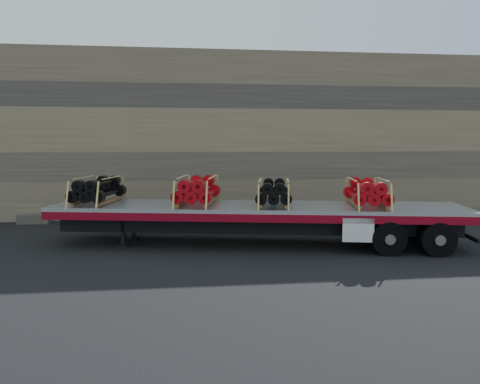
% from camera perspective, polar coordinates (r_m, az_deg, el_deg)
% --- Properties ---
extents(ground, '(120.00, 120.00, 0.00)m').
position_cam_1_polar(ground, '(15.03, 1.29, -6.20)').
color(ground, black).
rests_on(ground, ground).
extents(rock_wall, '(44.00, 3.00, 7.00)m').
position_cam_1_polar(rock_wall, '(21.14, -1.25, 6.90)').
color(rock_wall, '#7A6B54').
rests_on(rock_wall, ground).
extents(trailer, '(12.88, 4.91, 1.26)m').
position_cam_1_polar(trailer, '(14.63, 2.03, -4.02)').
color(trailer, '#B3B6BB').
rests_on(trailer, ground).
extents(bundle_front, '(1.54, 2.41, 0.79)m').
position_cam_1_polar(bundle_front, '(15.54, -16.93, 0.14)').
color(bundle_front, black).
rests_on(bundle_front, trailer).
extents(bundle_midfront, '(1.61, 2.52, 0.83)m').
position_cam_1_polar(bundle_midfront, '(14.68, -5.20, 0.12)').
color(bundle_midfront, '#B30911').
rests_on(bundle_midfront, trailer).
extents(bundle_midrear, '(1.44, 2.26, 0.74)m').
position_cam_1_polar(bundle_midrear, '(14.47, 4.14, -0.12)').
color(bundle_midrear, black).
rests_on(bundle_midrear, trailer).
extents(bundle_rear, '(1.53, 2.39, 0.79)m').
position_cam_1_polar(bundle_rear, '(14.73, 15.21, -0.13)').
color(bundle_rear, '#B30911').
rests_on(bundle_rear, trailer).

